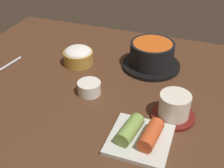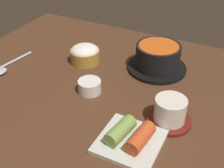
% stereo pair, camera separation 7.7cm
% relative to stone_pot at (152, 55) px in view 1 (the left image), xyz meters
% --- Properties ---
extents(dining_table, '(1.00, 0.76, 0.02)m').
position_rel_stone_pot_xyz_m(dining_table, '(-0.09, -0.15, -0.05)').
color(dining_table, '#4C2D1C').
rests_on(dining_table, ground).
extents(stone_pot, '(0.18, 0.18, 0.08)m').
position_rel_stone_pot_xyz_m(stone_pot, '(0.00, 0.00, 0.00)').
color(stone_pot, black).
rests_on(stone_pot, dining_table).
extents(rice_bowl, '(0.09, 0.09, 0.06)m').
position_rel_stone_pot_xyz_m(rice_bowl, '(-0.22, -0.06, -0.01)').
color(rice_bowl, '#B78C38').
rests_on(rice_bowl, dining_table).
extents(tea_cup_with_saucer, '(0.11, 0.11, 0.07)m').
position_rel_stone_pot_xyz_m(tea_cup_with_saucer, '(0.11, -0.21, -0.01)').
color(tea_cup_with_saucer, maroon).
rests_on(tea_cup_with_saucer, dining_table).
extents(banchan_cup_center, '(0.06, 0.06, 0.03)m').
position_rel_stone_pot_xyz_m(banchan_cup_center, '(-0.12, -0.19, -0.02)').
color(banchan_cup_center, white).
rests_on(banchan_cup_center, dining_table).
extents(kimchi_plate, '(0.13, 0.13, 0.04)m').
position_rel_stone_pot_xyz_m(kimchi_plate, '(0.05, -0.32, -0.02)').
color(kimchi_plate, silver).
rests_on(kimchi_plate, dining_table).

